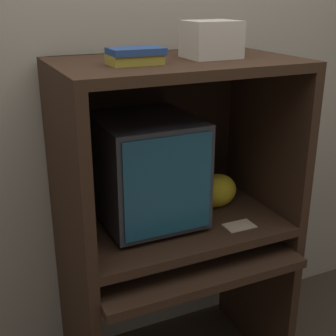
{
  "coord_description": "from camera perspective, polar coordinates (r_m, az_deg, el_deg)",
  "views": [
    {
      "loc": [
        -0.75,
        -1.28,
        1.64
      ],
      "look_at": [
        -0.03,
        0.28,
        1.0
      ],
      "focal_mm": 50.0,
      "sensor_mm": 36.0,
      "label": 1
    }
  ],
  "objects": [
    {
      "name": "snack_bag",
      "position": [
        2.03,
        5.96,
        -2.76
      ],
      "size": [
        0.18,
        0.13,
        0.15
      ],
      "color": "gold",
      "rests_on": "desk_monitor_shelf"
    },
    {
      "name": "hutch_upper",
      "position": [
        1.82,
        0.5,
        6.18
      ],
      "size": [
        0.9,
        0.57,
        0.65
      ],
      "color": "#382316",
      "rests_on": "desk_monitor_shelf"
    },
    {
      "name": "mouse",
      "position": [
        1.96,
        6.99,
        -9.15
      ],
      "size": [
        0.06,
        0.04,
        0.03
      ],
      "color": "#28282B",
      "rests_on": "desk_base"
    },
    {
      "name": "desk_monitor_shelf",
      "position": [
        1.95,
        0.87,
        -6.87
      ],
      "size": [
        0.9,
        0.57,
        0.11
      ],
      "color": "#382316",
      "rests_on": "desk_base"
    },
    {
      "name": "desk_base",
      "position": [
        2.09,
        1.31,
        -15.2
      ],
      "size": [
        0.9,
        0.63,
        0.66
      ],
      "color": "#382316",
      "rests_on": "ground_plane"
    },
    {
      "name": "crt_monitor",
      "position": [
        1.83,
        -2.52,
        -0.25
      ],
      "size": [
        0.38,
        0.4,
        0.43
      ],
      "color": "#333338",
      "rests_on": "desk_monitor_shelf"
    },
    {
      "name": "paper_card",
      "position": [
        1.9,
        8.68,
        -6.97
      ],
      "size": [
        0.12,
        0.08,
        0.0
      ],
      "color": "#CCB28C",
      "rests_on": "desk_monitor_shelf"
    },
    {
      "name": "wall_back",
      "position": [
        2.08,
        -3.22,
        10.99
      ],
      "size": [
        6.0,
        0.06,
        2.6
      ],
      "color": "#B2A893",
      "rests_on": "ground_plane"
    },
    {
      "name": "keyboard",
      "position": [
        1.85,
        -0.39,
        -10.91
      ],
      "size": [
        0.4,
        0.14,
        0.03
      ],
      "color": "#2D2D30",
      "rests_on": "desk_base"
    },
    {
      "name": "book_stack",
      "position": [
        1.61,
        -4.01,
        13.47
      ],
      "size": [
        0.18,
        0.12,
        0.06
      ],
      "color": "gold",
      "rests_on": "hutch_upper"
    },
    {
      "name": "storage_box",
      "position": [
        1.79,
        5.3,
        15.35
      ],
      "size": [
        0.19,
        0.16,
        0.13
      ],
      "color": "beige",
      "rests_on": "hutch_upper"
    }
  ]
}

